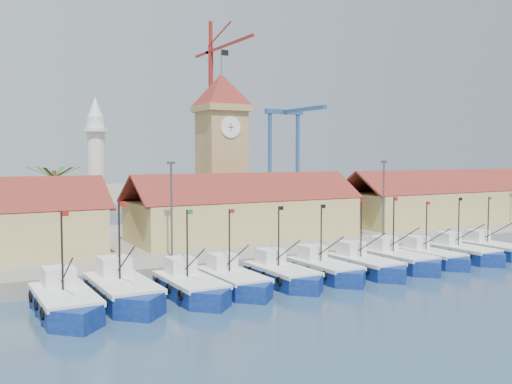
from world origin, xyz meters
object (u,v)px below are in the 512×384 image
boat_5 (327,271)px  clock_tower (222,149)px  minaret (96,167)px  boat_0 (66,305)px

boat_5 → clock_tower: bearing=88.1°
clock_tower → minaret: bearing=172.4°
boat_5 → boat_0: bearing=-178.0°
boat_0 → boat_5: size_ratio=1.08×
boat_5 → clock_tower: 25.65m
boat_0 → boat_5: (22.80, 0.80, -0.06)m
boat_0 → clock_tower: clock_tower is taller
boat_5 → minaret: (-14.24, 25.05, 9.00)m
boat_0 → minaret: 28.66m
clock_tower → minaret: (-15.00, 2.00, -2.23)m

